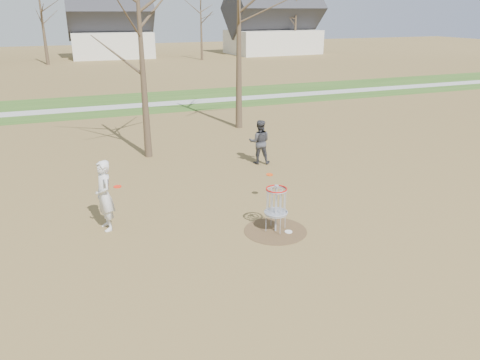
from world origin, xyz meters
name	(u,v)px	position (x,y,z in m)	size (l,w,h in m)	color
ground	(275,231)	(0.00, 0.00, 0.00)	(160.00, 160.00, 0.00)	brown
green_band	(143,102)	(0.00, 21.00, 0.01)	(160.00, 8.00, 0.01)	#2D5119
footpath	(146,105)	(0.00, 20.00, 0.01)	(160.00, 1.50, 0.01)	#9E9E99
dirt_circle	(275,231)	(0.00, 0.00, 0.01)	(1.80, 1.80, 0.01)	#47331E
player_standing	(104,196)	(-4.44, 1.88, 1.02)	(0.74, 0.49, 2.04)	silver
player_throwing	(260,142)	(2.06, 5.92, 0.90)	(0.87, 0.68, 1.80)	#37383D
disc_grounded	(288,232)	(0.31, -0.22, 0.02)	(0.22, 0.22, 0.02)	white
discs_in_play	(203,180)	(-1.54, 1.94, 1.09)	(5.05, 0.58, 0.41)	#EC420C
disc_golf_basket	(276,201)	(0.00, 0.00, 0.91)	(0.64, 0.64, 1.35)	#9EA3AD
bare_trees	(130,16)	(1.78, 35.79, 5.35)	(52.62, 44.98, 9.00)	#382B1E
houses_row	(131,30)	(4.32, 52.56, 3.52)	(56.51, 10.01, 7.26)	silver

